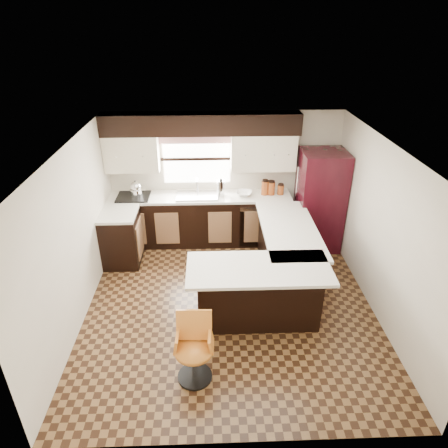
{
  "coord_description": "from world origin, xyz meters",
  "views": [
    {
      "loc": [
        -0.26,
        -4.75,
        3.87
      ],
      "look_at": [
        -0.07,
        0.45,
        1.12
      ],
      "focal_mm": 32.0,
      "sensor_mm": 36.0,
      "label": 1
    }
  ],
  "objects_px": {
    "peninsula_long": "(284,255)",
    "peninsula_return": "(258,294)",
    "refrigerator": "(320,201)",
    "bar_chair": "(194,351)"
  },
  "relations": [
    {
      "from": "peninsula_long",
      "to": "peninsula_return",
      "type": "xyz_separation_m",
      "value": [
        -0.53,
        -0.97,
        0.0
      ]
    },
    {
      "from": "peninsula_return",
      "to": "refrigerator",
      "type": "distance_m",
      "value": 2.47
    },
    {
      "from": "peninsula_long",
      "to": "refrigerator",
      "type": "xyz_separation_m",
      "value": [
        0.79,
        1.07,
        0.46
      ]
    },
    {
      "from": "refrigerator",
      "to": "peninsula_return",
      "type": "bearing_deg",
      "value": -122.77
    },
    {
      "from": "peninsula_long",
      "to": "bar_chair",
      "type": "bearing_deg",
      "value": -124.98
    },
    {
      "from": "peninsula_return",
      "to": "peninsula_long",
      "type": "bearing_deg",
      "value": 61.7
    },
    {
      "from": "peninsula_long",
      "to": "bar_chair",
      "type": "distance_m",
      "value": 2.41
    },
    {
      "from": "peninsula_long",
      "to": "refrigerator",
      "type": "relative_size",
      "value": 1.07
    },
    {
      "from": "bar_chair",
      "to": "peninsula_return",
      "type": "bearing_deg",
      "value": 51.55
    },
    {
      "from": "peninsula_return",
      "to": "refrigerator",
      "type": "xyz_separation_m",
      "value": [
        1.32,
        2.04,
        0.46
      ]
    }
  ]
}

